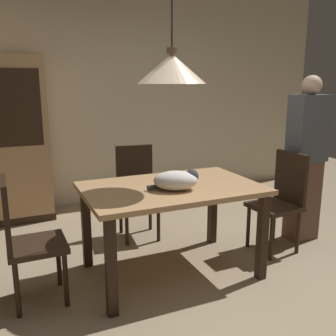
{
  "coord_description": "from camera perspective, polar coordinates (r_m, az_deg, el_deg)",
  "views": [
    {
      "loc": [
        -1.3,
        -2.21,
        1.57
      ],
      "look_at": [
        -0.04,
        0.65,
        0.85
      ],
      "focal_mm": 40.39,
      "sensor_mm": 36.0,
      "label": 1
    }
  ],
  "objects": [
    {
      "name": "ground",
      "position": [
        3.01,
        5.98,
        -18.57
      ],
      "size": [
        10.0,
        10.0,
        0.0
      ],
      "primitive_type": "plane",
      "color": "#998466"
    },
    {
      "name": "back_wall",
      "position": [
        5.03,
        -9.06,
        11.44
      ],
      "size": [
        6.4,
        0.1,
        2.9
      ],
      "primitive_type": "cube",
      "color": "beige",
      "rests_on": "ground"
    },
    {
      "name": "dining_table",
      "position": [
        3.06,
        0.53,
        -4.54
      ],
      "size": [
        1.4,
        0.9,
        0.75
      ],
      "color": "tan",
      "rests_on": "ground"
    },
    {
      "name": "chair_right_side",
      "position": [
        3.69,
        16.7,
        -4.24
      ],
      "size": [
        0.42,
        0.42,
        0.93
      ],
      "color": "black",
      "rests_on": "ground"
    },
    {
      "name": "chair_left_side",
      "position": [
        2.86,
        -20.86,
        -9.64
      ],
      "size": [
        0.4,
        0.4,
        0.93
      ],
      "color": "black",
      "rests_on": "ground"
    },
    {
      "name": "chair_far_back",
      "position": [
        3.88,
        -4.73,
        -2.89
      ],
      "size": [
        0.44,
        0.44,
        0.93
      ],
      "color": "black",
      "rests_on": "ground"
    },
    {
      "name": "cat_sleeping",
      "position": [
        2.9,
        1.36,
        -1.85
      ],
      "size": [
        0.41,
        0.33,
        0.16
      ],
      "color": "silver",
      "rests_on": "dining_table"
    },
    {
      "name": "pendant_lamp",
      "position": [
        2.92,
        0.57,
        14.82
      ],
      "size": [
        0.52,
        0.52,
        1.3
      ],
      "color": "beige"
    },
    {
      "name": "person_standing",
      "position": [
        3.94,
        20.08,
        1.19
      ],
      "size": [
        0.36,
        0.22,
        1.63
      ],
      "color": "brown",
      "rests_on": "ground"
    }
  ]
}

